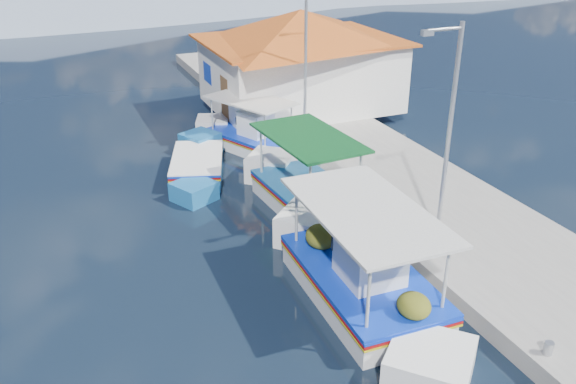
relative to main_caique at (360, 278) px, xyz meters
name	(u,v)px	position (x,y,z in m)	size (l,w,h in m)	color
ground	(321,334)	(-1.55, -0.98, -0.55)	(160.00, 160.00, 0.00)	black
quay	(398,184)	(4.35, 5.02, -0.30)	(5.00, 44.00, 0.50)	gray
bollards	(356,193)	(2.25, 4.27, 0.10)	(0.20, 17.20, 0.30)	#A5A8AD
main_caique	(360,278)	(0.00, 0.00, 0.00)	(2.66, 8.61, 2.83)	white
caique_green_canopy	(306,195)	(0.89, 5.14, -0.13)	(2.55, 7.46, 2.80)	white
caique_blue_hull	(196,167)	(-1.72, 9.20, -0.25)	(3.04, 5.76, 1.08)	#1B63A2
caique_far	(252,138)	(1.08, 10.90, -0.12)	(3.66, 6.02, 2.31)	white
harbor_building	(300,57)	(4.65, 14.02, 2.23)	(10.49, 10.49, 4.40)	white
lamp_post_near	(447,126)	(2.96, 1.02, 3.31)	(1.21, 0.14, 6.00)	#A5A8AD
lamp_post_far	(303,55)	(2.96, 10.02, 3.31)	(1.21, 0.14, 6.00)	#A5A8AD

